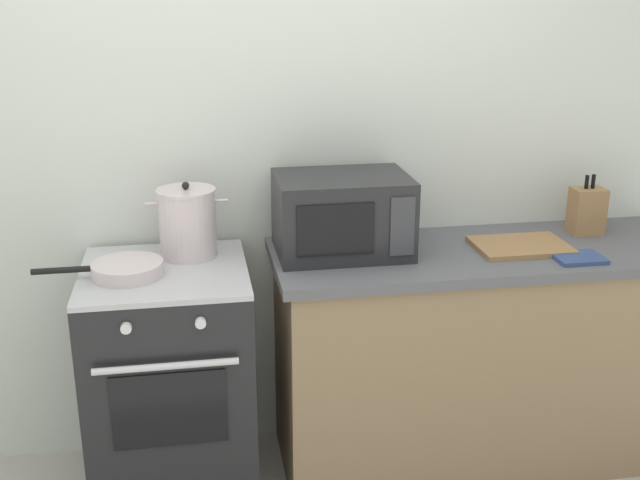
% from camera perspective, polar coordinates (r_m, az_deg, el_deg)
% --- Properties ---
extents(back_wall, '(4.40, 0.10, 2.50)m').
position_cam_1_polar(back_wall, '(3.20, 0.21, 6.41)').
color(back_wall, silver).
rests_on(back_wall, ground_plane).
extents(lower_cabinet_right, '(1.64, 0.56, 0.88)m').
position_cam_1_polar(lower_cabinet_right, '(3.31, 11.68, -8.48)').
color(lower_cabinet_right, '#8C7051').
rests_on(lower_cabinet_right, ground_plane).
extents(countertop_right, '(1.70, 0.60, 0.04)m').
position_cam_1_polar(countertop_right, '(3.13, 12.22, -0.95)').
color(countertop_right, '#59595E').
rests_on(countertop_right, lower_cabinet_right).
extents(stove, '(0.60, 0.64, 0.92)m').
position_cam_1_polar(stove, '(3.08, -10.76, -10.15)').
color(stove, black).
rests_on(stove, ground_plane).
extents(stock_pot, '(0.30, 0.22, 0.29)m').
position_cam_1_polar(stock_pot, '(2.98, -9.60, 1.26)').
color(stock_pot, beige).
rests_on(stock_pot, stove).
extents(frying_pan, '(0.45, 0.25, 0.05)m').
position_cam_1_polar(frying_pan, '(2.85, -13.96, -2.07)').
color(frying_pan, beige).
rests_on(frying_pan, stove).
extents(microwave, '(0.50, 0.37, 0.30)m').
position_cam_1_polar(microwave, '(2.97, 1.63, 1.86)').
color(microwave, '#232326').
rests_on(microwave, countertop_right).
extents(cutting_board, '(0.36, 0.26, 0.02)m').
position_cam_1_polar(cutting_board, '(3.15, 14.39, -0.43)').
color(cutting_board, '#997047').
rests_on(cutting_board, countertop_right).
extents(knife_block, '(0.13, 0.10, 0.25)m').
position_cam_1_polar(knife_block, '(3.39, 18.83, 2.04)').
color(knife_block, '#997047').
rests_on(knife_block, countertop_right).
extents(oven_mitt, '(0.18, 0.14, 0.02)m').
position_cam_1_polar(oven_mitt, '(3.08, 18.27, -1.25)').
color(oven_mitt, '#33477A').
rests_on(oven_mitt, countertop_right).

